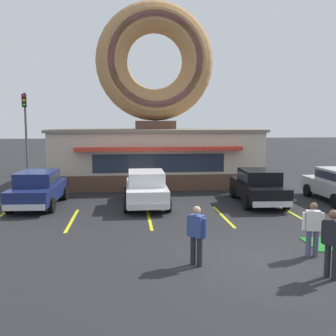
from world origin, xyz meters
The scene contains 16 objects.
ground_plane centered at (0.00, 0.00, 0.00)m, with size 160.00×160.00×0.00m, color #232326.
donut_shop_building centered at (-1.56, 13.94, 3.74)m, with size 12.30×6.75×10.96m.
mini_donut_mid_left centered at (2.46, 1.32, 0.05)m, with size 0.13×0.13×0.04m, color #D8667F.
mini_donut_far_centre centered at (2.88, 0.52, 0.05)m, with size 0.13×0.13×0.04m, color #D17F47.
car_black centered at (2.77, 7.31, 0.87)m, with size 2.16×4.64×1.60m.
car_navy centered at (-7.30, 7.74, 0.87)m, with size 2.14×4.64×1.60m.
car_white centered at (-2.46, 7.33, 0.87)m, with size 2.00×4.57×1.60m.
pedestrian_blue_sweater_man centered at (-1.49, -0.27, 0.89)m, with size 0.47×0.43×1.61m.
pedestrian_hooded_kid centered at (1.90, 0.09, 0.86)m, with size 0.58×0.31×1.56m.
pedestrian_leather_jacket_man centered at (1.62, -1.47, 0.95)m, with size 0.40×0.53×1.71m.
trash_bin centered at (4.37, 11.13, 0.50)m, with size 0.57×0.57×0.97m.
traffic_light_pole centered at (-10.34, 18.24, 3.71)m, with size 0.28×0.47×5.80m.
parking_stripe_left centered at (-5.46, 5.00, 0.00)m, with size 0.12×3.60×0.01m, color yellow.
parking_stripe_mid_left centered at (-2.46, 5.00, 0.00)m, with size 0.12×3.60×0.01m, color yellow.
parking_stripe_centre centered at (0.54, 5.00, 0.00)m, with size 0.12×3.60×0.01m, color yellow.
parking_stripe_mid_right centered at (3.54, 5.00, 0.00)m, with size 0.12×3.60×0.01m, color yellow.
Camera 1 is at (-3.28, -10.22, 3.82)m, focal length 42.00 mm.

